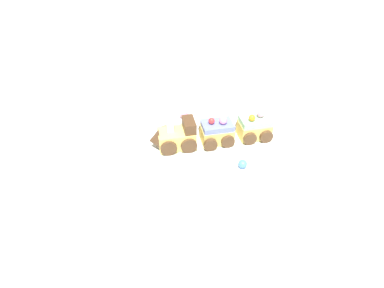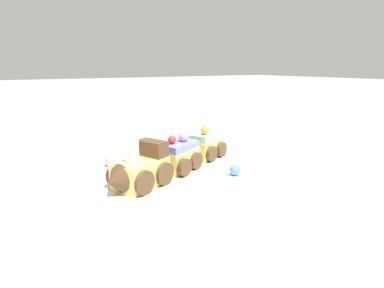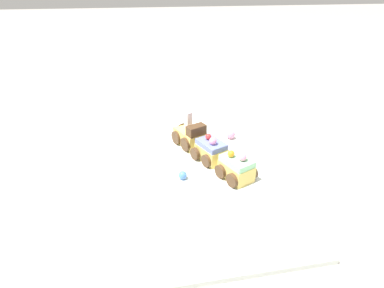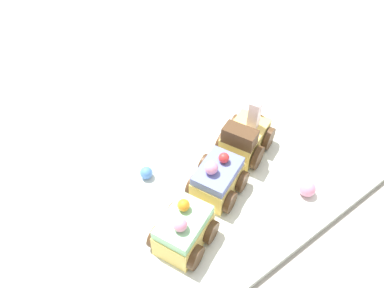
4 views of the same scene
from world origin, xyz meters
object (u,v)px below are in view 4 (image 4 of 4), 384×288
Objects in this scene: cake_train_locomotive at (247,135)px; gumball_blue at (146,173)px; cake_car_blueberry at (218,179)px; gumball_pink at (307,188)px; cake_car_mint at (184,230)px.

cake_train_locomotive is 6.12× the size of gumball_blue.
cake_car_blueberry is at bearing 179.92° from cake_train_locomotive.
cake_train_locomotive is 1.29× the size of cake_car_blueberry.
cake_car_blueberry is 0.12m from gumball_blue.
cake_car_blueberry is at bearing 140.51° from gumball_pink.
gumball_pink is at bearing -110.19° from cake_train_locomotive.
cake_train_locomotive reaches higher than gumball_blue.
cake_train_locomotive reaches higher than gumball_pink.
cake_car_blueberry is 1.00× the size of cake_car_mint.
cake_car_blueberry is (-0.10, -0.04, -0.00)m from cake_train_locomotive.
cake_car_mint is at bearing -98.22° from gumball_blue.
cake_car_blueberry is 0.14m from gumball_pink.
cake_train_locomotive reaches higher than cake_car_mint.
gumball_blue is 0.81× the size of gumball_pink.
cake_car_blueberry is 3.85× the size of gumball_pink.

